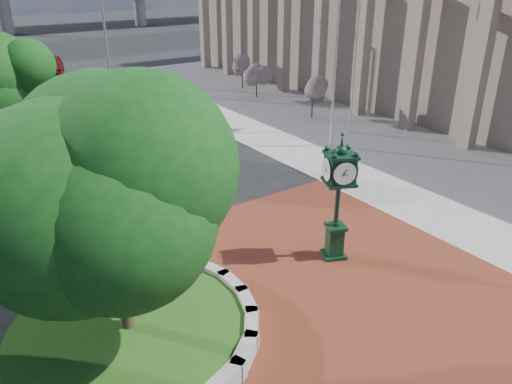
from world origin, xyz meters
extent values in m
plane|color=black|center=(0.00, 0.00, 0.00)|extent=(200.00, 200.00, 0.00)
cube|color=maroon|center=(0.00, -1.00, 0.02)|extent=(12.00, 12.00, 0.04)
cube|color=#9E9B93|center=(16.00, 10.00, 0.02)|extent=(20.00, 50.00, 0.04)
cube|color=#9E9B93|center=(-3.91, -3.01, 0.27)|extent=(1.29, 0.76, 0.54)
cube|color=#9E9B93|center=(-3.05, -2.54, 0.27)|extent=(1.20, 1.04, 0.54)
cube|color=#9E9B93|center=(-2.38, -1.84, 0.27)|extent=(1.00, 1.22, 0.54)
cube|color=#9E9B93|center=(-1.95, -0.96, 0.27)|extent=(0.71, 1.30, 0.54)
cube|color=#9E9B93|center=(-1.80, 0.00, 0.27)|extent=(0.35, 1.25, 0.54)
cube|color=#9E9B93|center=(-1.95, 0.96, 0.27)|extent=(0.71, 1.30, 0.54)
cube|color=#9E9B93|center=(-2.38, 1.84, 0.27)|extent=(1.00, 1.22, 0.54)
cube|color=#9E9B93|center=(-3.05, 2.54, 0.27)|extent=(1.20, 1.04, 0.54)
cube|color=#9E9B93|center=(-3.91, 3.01, 0.27)|extent=(1.29, 0.76, 0.54)
cylinder|color=#194614|center=(-5.00, 0.00, 0.20)|extent=(6.10, 6.10, 0.40)
cube|color=gray|center=(24.00, 12.00, 4.00)|extent=(15.00, 42.00, 8.00)
cube|color=black|center=(16.80, 12.00, 4.00)|extent=(0.30, 40.00, 5.50)
cylinder|color=#9E9B93|center=(5.00, 70.00, 3.00)|extent=(1.80, 1.80, 6.00)
cylinder|color=#9E9B93|center=(25.00, 70.00, 3.00)|extent=(1.80, 1.80, 6.00)
cylinder|color=#38281C|center=(-5.00, 0.00, 1.08)|extent=(0.36, 0.36, 2.17)
sphere|color=#113E15|center=(-5.00, 0.00, 3.73)|extent=(5.20, 5.20, 5.20)
cylinder|color=#38281C|center=(-4.00, 18.00, 0.96)|extent=(0.36, 0.36, 1.92)
sphere|color=#113E15|center=(-4.00, 18.00, 3.25)|extent=(4.40, 4.40, 4.40)
cube|color=black|center=(2.11, -0.13, 0.07)|extent=(0.94, 0.94, 0.14)
cube|color=black|center=(2.11, -0.13, 0.63)|extent=(0.65, 0.65, 0.98)
cube|color=black|center=(2.11, -0.13, 1.15)|extent=(0.83, 0.83, 0.11)
cylinder|color=black|center=(2.11, -0.13, 1.96)|extent=(0.15, 0.15, 1.52)
cube|color=black|center=(2.11, -0.13, 3.18)|extent=(1.06, 1.06, 0.81)
cylinder|color=white|center=(1.94, -0.51, 3.18)|extent=(0.68, 0.34, 0.72)
cylinder|color=white|center=(2.28, 0.26, 3.18)|extent=(0.68, 0.34, 0.72)
cylinder|color=white|center=(1.73, 0.04, 3.18)|extent=(0.34, 0.68, 0.72)
cylinder|color=white|center=(2.50, -0.30, 3.18)|extent=(0.34, 0.68, 0.72)
sphere|color=black|center=(2.11, -0.13, 3.73)|extent=(0.39, 0.39, 0.39)
cone|color=black|center=(2.11, -0.13, 4.03)|extent=(0.16, 0.16, 0.45)
imported|color=#580C14|center=(2.62, 37.08, 0.80)|extent=(3.13, 5.06, 1.61)
cylinder|color=silver|center=(9.62, 8.23, 5.10)|extent=(0.12, 0.12, 10.20)
cylinder|color=silver|center=(12.17, 9.36, 4.43)|extent=(0.11, 0.11, 8.86)
cylinder|color=slate|center=(4.84, 28.26, 4.87)|extent=(0.17, 0.17, 9.73)
cylinder|color=#38281C|center=(12.41, 12.99, 0.60)|extent=(0.10, 0.10, 1.20)
sphere|color=#B75B9B|center=(12.41, 12.99, 1.60)|extent=(1.20, 1.20, 1.20)
cylinder|color=#38281C|center=(12.58, 19.39, 0.60)|extent=(0.10, 0.10, 1.20)
sphere|color=#B75B9B|center=(12.58, 19.39, 1.60)|extent=(1.20, 1.20, 1.20)
cylinder|color=#38281C|center=(13.38, 22.49, 0.60)|extent=(0.10, 0.10, 1.20)
sphere|color=#B75B9B|center=(13.38, 22.49, 1.60)|extent=(1.20, 1.20, 1.20)
camera|label=1|loc=(-8.17, -10.38, 8.88)|focal=35.00mm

